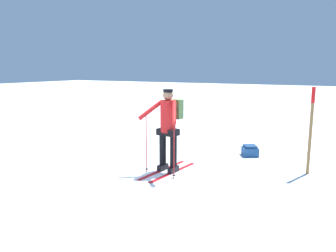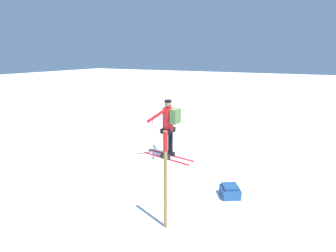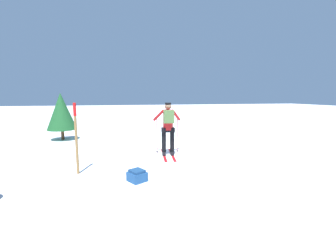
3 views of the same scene
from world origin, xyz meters
name	(u,v)px [view 1 (image 1 of 3)]	position (x,y,z in m)	size (l,w,h in m)	color
ground_plane	(124,176)	(0.00, 0.00, 0.00)	(80.00, 80.00, 0.00)	white
skier	(169,124)	(0.67, 0.77, 1.06)	(1.00, 1.71, 1.81)	red
dropped_backpack	(250,151)	(1.91, 2.91, 0.13)	(0.51, 0.52, 0.28)	navy
trail_marker	(311,124)	(3.39, 2.04, 1.08)	(0.08, 0.08, 1.87)	olive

